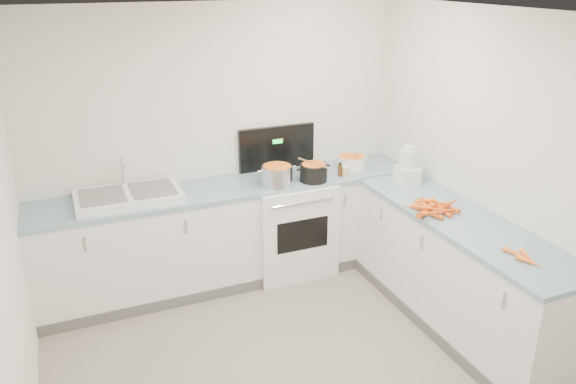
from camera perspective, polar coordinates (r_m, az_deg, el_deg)
name	(u,v)px	position (r m, az deg, el deg)	size (l,w,h in m)	color
ceiling	(316,18)	(3.14, 2.85, 17.19)	(3.50, 4.00, 0.00)	silver
wall_back	(220,143)	(5.23, -6.89, 4.93)	(3.50, 2.50, 0.00)	silver
wall_right	(529,190)	(4.45, 23.32, 0.23)	(4.00, 2.50, 0.00)	silver
counter_back	(233,233)	(5.24, -5.58, -4.12)	(3.50, 0.62, 0.94)	white
counter_right	(457,272)	(4.77, 16.84, -7.78)	(0.62, 2.20, 0.94)	white
stove	(288,223)	(5.40, 0.04, -3.18)	(0.76, 0.65, 1.36)	white
sink	(128,196)	(4.88, -15.92, -0.40)	(0.86, 0.52, 0.31)	white
steel_pot	(277,177)	(5.00, -1.13, 1.55)	(0.28, 0.28, 0.21)	silver
black_pot	(314,174)	(5.12, 2.61, 1.88)	(0.25, 0.25, 0.18)	black
wooden_spoon	(314,163)	(5.09, 2.63, 2.92)	(0.02, 0.02, 0.39)	#AD7A47
mixing_bowl	(351,163)	(5.46, 6.46, 2.97)	(0.28, 0.28, 0.13)	white
extract_bottle	(340,170)	(5.27, 5.30, 2.20)	(0.04, 0.04, 0.11)	#593319
spice_jar	(345,172)	(5.25, 5.82, 1.99)	(0.05, 0.05, 0.09)	#E5B266
food_processor	(408,167)	(5.16, 12.07, 2.49)	(0.19, 0.22, 0.35)	white
carrot_pile	(433,208)	(4.63, 14.55, -1.55)	(0.46, 0.43, 0.09)	orange
peeled_carrots	(524,257)	(4.08, 22.86, -6.10)	(0.14, 0.31, 0.04)	orange
peelings	(96,196)	(4.86, -18.95, -0.39)	(0.16, 0.26, 0.01)	tan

